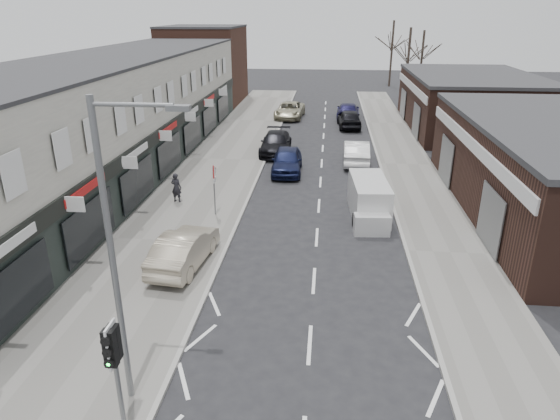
% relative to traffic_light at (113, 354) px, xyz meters
% --- Properties ---
extents(ground, '(160.00, 160.00, 0.00)m').
position_rel_traffic_light_xyz_m(ground, '(4.40, 2.02, -2.41)').
color(ground, black).
rests_on(ground, ground).
extents(pavement_left, '(5.50, 64.00, 0.12)m').
position_rel_traffic_light_xyz_m(pavement_left, '(-2.35, 24.02, -2.35)').
color(pavement_left, slate).
rests_on(pavement_left, ground).
extents(pavement_right, '(3.50, 64.00, 0.12)m').
position_rel_traffic_light_xyz_m(pavement_right, '(10.15, 24.02, -2.35)').
color(pavement_right, slate).
rests_on(pavement_right, ground).
extents(shop_terrace_left, '(8.00, 41.00, 7.10)m').
position_rel_traffic_light_xyz_m(shop_terrace_left, '(-9.10, 21.52, 1.14)').
color(shop_terrace_left, beige).
rests_on(shop_terrace_left, ground).
extents(brick_block_far, '(8.00, 10.00, 8.00)m').
position_rel_traffic_light_xyz_m(brick_block_far, '(-9.10, 47.02, 1.59)').
color(brick_block_far, '#4C2A20').
rests_on(brick_block_far, ground).
extents(right_unit_far, '(10.00, 16.00, 4.50)m').
position_rel_traffic_light_xyz_m(right_unit_far, '(16.90, 36.02, -0.16)').
color(right_unit_far, '#382019').
rests_on(right_unit_far, ground).
extents(tree_far_a, '(3.60, 3.60, 8.00)m').
position_rel_traffic_light_xyz_m(tree_far_a, '(13.40, 50.02, -2.41)').
color(tree_far_a, '#382D26').
rests_on(tree_far_a, ground).
extents(tree_far_b, '(3.60, 3.60, 7.50)m').
position_rel_traffic_light_xyz_m(tree_far_b, '(15.90, 56.02, -2.41)').
color(tree_far_b, '#382D26').
rests_on(tree_far_b, ground).
extents(tree_far_c, '(3.60, 3.60, 8.50)m').
position_rel_traffic_light_xyz_m(tree_far_c, '(12.90, 62.02, -2.41)').
color(tree_far_c, '#382D26').
rests_on(tree_far_c, ground).
extents(traffic_light, '(0.28, 0.60, 3.10)m').
position_rel_traffic_light_xyz_m(traffic_light, '(0.00, 0.00, 0.00)').
color(traffic_light, slate).
rests_on(traffic_light, pavement_left).
extents(street_lamp, '(2.23, 0.22, 8.00)m').
position_rel_traffic_light_xyz_m(street_lamp, '(-0.13, 1.22, 2.20)').
color(street_lamp, slate).
rests_on(street_lamp, pavement_left).
extents(warning_sign, '(0.12, 0.80, 2.70)m').
position_rel_traffic_light_xyz_m(warning_sign, '(-0.76, 14.02, -0.21)').
color(warning_sign, slate).
rests_on(warning_sign, pavement_left).
extents(white_van, '(1.98, 4.91, 1.87)m').
position_rel_traffic_light_xyz_m(white_van, '(6.93, 14.80, -1.53)').
color(white_van, silver).
rests_on(white_van, ground).
extents(sedan_on_pavement, '(2.03, 4.58, 1.46)m').
position_rel_traffic_light_xyz_m(sedan_on_pavement, '(-0.86, 8.57, -1.56)').
color(sedan_on_pavement, '#AB9F89').
rests_on(sedan_on_pavement, pavement_left).
extents(pedestrian, '(0.66, 0.51, 1.61)m').
position_rel_traffic_light_xyz_m(pedestrian, '(-3.25, 15.60, -1.49)').
color(pedestrian, black).
rests_on(pedestrian, pavement_left).
extents(parked_car_left_a, '(2.00, 4.69, 1.58)m').
position_rel_traffic_light_xyz_m(parked_car_left_a, '(2.20, 21.75, -1.63)').
color(parked_car_left_a, '#121738').
rests_on(parked_car_left_a, ground).
extents(parked_car_left_b, '(2.16, 5.20, 1.50)m').
position_rel_traffic_light_xyz_m(parked_car_left_b, '(1.00, 26.30, -1.66)').
color(parked_car_left_b, black).
rests_on(parked_car_left_b, ground).
extents(parked_car_left_c, '(2.85, 5.58, 1.51)m').
position_rel_traffic_light_xyz_m(parked_car_left_c, '(1.00, 39.17, -1.66)').
color(parked_car_left_c, '#A8A286').
rests_on(parked_car_left_c, ground).
extents(parked_car_right_a, '(1.75, 4.78, 1.56)m').
position_rel_traffic_light_xyz_m(parked_car_right_a, '(6.71, 24.27, -1.63)').
color(parked_car_right_a, silver).
rests_on(parked_car_right_a, ground).
extents(parked_car_right_b, '(2.17, 4.83, 1.61)m').
position_rel_traffic_light_xyz_m(parked_car_right_b, '(6.60, 35.42, -1.61)').
color(parked_car_right_b, black).
rests_on(parked_car_right_b, ground).
extents(parked_car_right_c, '(2.30, 5.21, 1.49)m').
position_rel_traffic_light_xyz_m(parked_car_right_c, '(6.60, 39.43, -1.67)').
color(parked_car_right_c, '#15123B').
rests_on(parked_car_right_c, ground).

